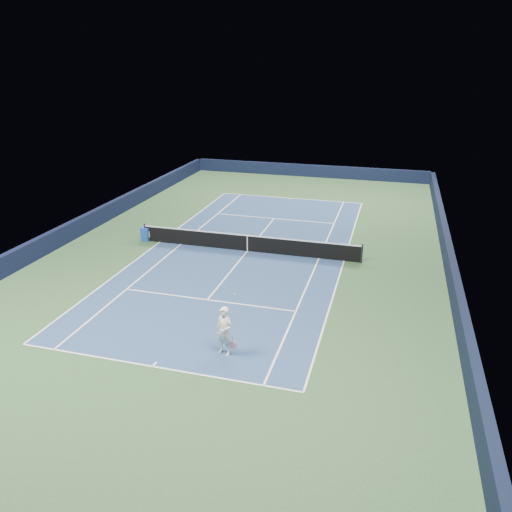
# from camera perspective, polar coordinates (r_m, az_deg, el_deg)

# --- Properties ---
(ground) EXTENTS (40.00, 40.00, 0.00)m
(ground) POSITION_cam_1_polar(r_m,az_deg,el_deg) (28.49, -0.99, 0.57)
(ground) COLOR #2A4A28
(ground) RESTS_ON ground
(wall_far) EXTENTS (22.00, 0.35, 1.10)m
(wall_far) POSITION_cam_1_polar(r_m,az_deg,el_deg) (46.92, 6.06, 9.68)
(wall_far) COLOR black
(wall_far) RESTS_ON ground
(wall_right) EXTENTS (0.35, 40.00, 1.10)m
(wall_right) POSITION_cam_1_polar(r_m,az_deg,el_deg) (27.42, 21.24, -0.62)
(wall_right) COLOR black
(wall_right) RESTS_ON ground
(wall_left) EXTENTS (0.35, 40.00, 1.10)m
(wall_left) POSITION_cam_1_polar(r_m,az_deg,el_deg) (32.92, -19.39, 3.28)
(wall_left) COLOR #101532
(wall_left) RESTS_ON ground
(court_surface) EXTENTS (10.97, 23.77, 0.01)m
(court_surface) POSITION_cam_1_polar(r_m,az_deg,el_deg) (28.49, -0.99, 0.57)
(court_surface) COLOR navy
(court_surface) RESTS_ON ground
(baseline_far) EXTENTS (10.97, 0.08, 0.00)m
(baseline_far) POSITION_cam_1_polar(r_m,az_deg,el_deg) (39.46, 3.99, 6.61)
(baseline_far) COLOR white
(baseline_far) RESTS_ON ground
(baseline_near) EXTENTS (10.97, 0.08, 0.00)m
(baseline_near) POSITION_cam_1_polar(r_m,az_deg,el_deg) (18.66, -11.73, -12.26)
(baseline_near) COLOR white
(baseline_near) RESTS_ON ground
(sideline_doubles_right) EXTENTS (0.08, 23.77, 0.00)m
(sideline_doubles_right) POSITION_cam_1_polar(r_m,az_deg,el_deg) (27.52, 10.02, -0.55)
(sideline_doubles_right) COLOR white
(sideline_doubles_right) RESTS_ON ground
(sideline_doubles_left) EXTENTS (0.08, 23.77, 0.00)m
(sideline_doubles_left) POSITION_cam_1_polar(r_m,az_deg,el_deg) (30.42, -10.94, 1.59)
(sideline_doubles_left) COLOR white
(sideline_doubles_left) RESTS_ON ground
(sideline_singles_right) EXTENTS (0.08, 23.77, 0.00)m
(sideline_singles_right) POSITION_cam_1_polar(r_m,az_deg,el_deg) (27.66, 7.21, -0.26)
(sideline_singles_right) COLOR white
(sideline_singles_right) RESTS_ON ground
(sideline_singles_left) EXTENTS (0.08, 23.77, 0.00)m
(sideline_singles_left) POSITION_cam_1_polar(r_m,az_deg,el_deg) (29.85, -8.58, 1.35)
(sideline_singles_left) COLOR white
(sideline_singles_left) RESTS_ON ground
(service_line_far) EXTENTS (8.23, 0.08, 0.00)m
(service_line_far) POSITION_cam_1_polar(r_m,az_deg,el_deg) (34.32, 2.08, 4.31)
(service_line_far) COLOR white
(service_line_far) RESTS_ON ground
(service_line_near) EXTENTS (8.23, 0.08, 0.00)m
(service_line_near) POSITION_cam_1_polar(r_m,az_deg,el_deg) (22.95, -5.58, -5.00)
(service_line_near) COLOR white
(service_line_near) RESTS_ON ground
(center_service_line) EXTENTS (0.08, 12.80, 0.00)m
(center_service_line) POSITION_cam_1_polar(r_m,az_deg,el_deg) (28.48, -0.99, 0.58)
(center_service_line) COLOR white
(center_service_line) RESTS_ON ground
(center_mark_far) EXTENTS (0.08, 0.30, 0.00)m
(center_mark_far) POSITION_cam_1_polar(r_m,az_deg,el_deg) (39.31, 3.95, 6.56)
(center_mark_far) COLOR white
(center_mark_far) RESTS_ON ground
(center_mark_near) EXTENTS (0.08, 0.30, 0.00)m
(center_mark_near) POSITION_cam_1_polar(r_m,az_deg,el_deg) (18.77, -11.52, -12.02)
(center_mark_near) COLOR white
(center_mark_near) RESTS_ON ground
(tennis_net) EXTENTS (12.90, 0.10, 1.07)m
(tennis_net) POSITION_cam_1_polar(r_m,az_deg,el_deg) (28.31, -0.99, 1.52)
(tennis_net) COLOR black
(tennis_net) RESTS_ON ground
(sponsor_cube) EXTENTS (0.58, 0.51, 0.82)m
(sponsor_cube) POSITION_cam_1_polar(r_m,az_deg,el_deg) (30.75, -12.46, 2.48)
(sponsor_cube) COLOR #1C48AB
(sponsor_cube) RESTS_ON ground
(tennis_player) EXTENTS (0.89, 1.36, 2.04)m
(tennis_player) POSITION_cam_1_polar(r_m,az_deg,el_deg) (18.54, -3.63, -8.58)
(tennis_player) COLOR white
(tennis_player) RESTS_ON ground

